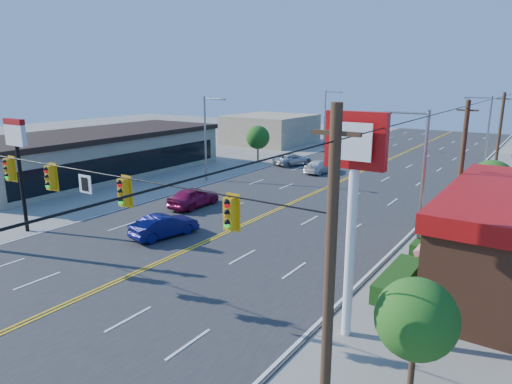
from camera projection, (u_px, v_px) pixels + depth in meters
The scene contains 20 objects.
ground at pixel (79, 300), 20.34m from camera, with size 160.00×160.00×0.00m, color gray.
road at pixel (296, 201), 36.46m from camera, with size 20.00×120.00×0.06m, color #2D2D30.
signal_span at pixel (67, 193), 19.22m from camera, with size 24.32×0.34×9.00m.
kfc_pylon at pixel (354, 181), 16.17m from camera, with size 2.20×0.36×8.50m.
strip_mall at pixel (97, 153), 46.19m from camera, with size 10.40×26.40×4.40m.
pizza_hut_sign at pixel (17, 152), 28.25m from camera, with size 1.90×0.30×6.85m.
streetlight_se at pixel (419, 175), 24.71m from camera, with size 2.55×0.25×8.00m.
streetlight_ne at pixel (486, 132), 44.06m from camera, with size 2.55×0.25×8.00m.
streetlight_sw at pixel (207, 134), 42.81m from camera, with size 2.55×0.25×8.00m.
streetlight_nw at pixel (326, 116), 63.78m from camera, with size 2.55×0.25×8.00m.
utility_pole_near at pixel (461, 171), 27.25m from camera, with size 0.28×0.28×8.40m, color #47301E.
utility_pole_mid at pixel (499, 139), 41.76m from camera, with size 0.28×0.28×8.40m, color #47301E.
tree_kfc_rear at pixel (492, 182), 30.08m from camera, with size 2.94×2.94×4.41m.
tree_kfc_front at pixel (416, 319), 13.79m from camera, with size 2.52×2.52×3.78m.
tree_west at pixel (258, 137), 54.10m from camera, with size 2.80×2.80×4.20m.
bld_west_far at pixel (270, 129), 69.33m from camera, with size 11.00×12.00×4.20m, color tan.
car_magenta at pixel (193, 198), 34.70m from camera, with size 1.82×4.52×1.54m, color maroon.
car_blue at pixel (164, 227), 28.13m from camera, with size 1.49×4.27×1.41m, color #0E1054.
car_white at pixel (320, 167), 47.32m from camera, with size 1.83×4.49×1.30m, color silver.
car_silver at pixel (293, 160), 51.51m from camera, with size 2.15×4.66×1.30m, color #BABBC0.
Camera 1 is at (16.89, -11.04, 9.59)m, focal length 32.00 mm.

